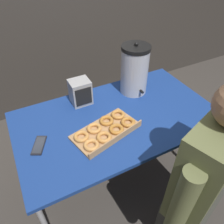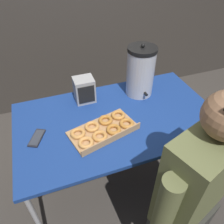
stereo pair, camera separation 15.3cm
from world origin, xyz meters
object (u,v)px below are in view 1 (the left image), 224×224
at_px(person_seated, 200,186).
at_px(cell_phone, 39,145).
at_px(space_heater, 80,92).
at_px(donut_box, 106,130).
at_px(coffee_urn, 134,70).

bearing_deg(person_seated, cell_phone, -58.47).
relative_size(cell_phone, space_heater, 0.86).
relative_size(donut_box, coffee_urn, 1.16).
bearing_deg(coffee_urn, person_seated, -95.17).
distance_m(donut_box, cell_phone, 0.44).
relative_size(donut_box, space_heater, 2.51).
height_order(donut_box, space_heater, space_heater).
bearing_deg(space_heater, cell_phone, -143.54).
xyz_separation_m(donut_box, coffee_urn, (0.42, 0.33, 0.18)).
bearing_deg(coffee_urn, cell_phone, -163.63).
xyz_separation_m(space_heater, person_seated, (0.36, -0.94, -0.20)).
height_order(donut_box, person_seated, person_seated).
height_order(coffee_urn, cell_phone, coffee_urn).
distance_m(coffee_urn, cell_phone, 0.90).
bearing_deg(donut_box, person_seated, -72.91).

